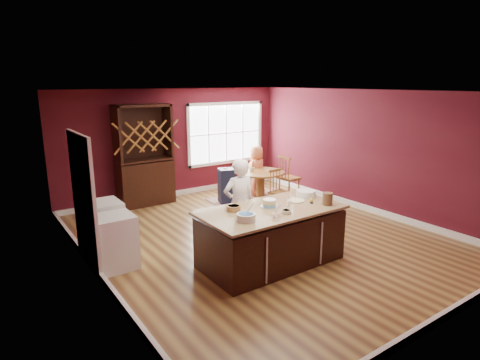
# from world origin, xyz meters

# --- Properties ---
(room_shell) EXTENTS (7.00, 7.00, 7.00)m
(room_shell) POSITION_xyz_m (0.00, 0.00, 1.35)
(room_shell) COLOR olive
(room_shell) RESTS_ON ground
(window) EXTENTS (2.36, 0.10, 1.66)m
(window) POSITION_xyz_m (1.50, 3.47, 1.50)
(window) COLOR white
(window) RESTS_ON room_shell
(doorway) EXTENTS (0.08, 1.26, 2.13)m
(doorway) POSITION_xyz_m (-2.97, 0.60, 1.02)
(doorway) COLOR white
(doorway) RESTS_ON room_shell
(kitchen_island) EXTENTS (2.30, 1.20, 0.92)m
(kitchen_island) POSITION_xyz_m (-0.53, -0.97, 0.44)
(kitchen_island) COLOR black
(kitchen_island) RESTS_ON ground
(dining_table) EXTENTS (1.15, 1.15, 0.75)m
(dining_table) POSITION_xyz_m (1.43, 1.82, 0.53)
(dining_table) COLOR brown
(dining_table) RESTS_ON ground
(baker) EXTENTS (0.63, 0.46, 1.60)m
(baker) POSITION_xyz_m (-0.59, -0.17, 0.80)
(baker) COLOR white
(baker) RESTS_ON ground
(layer_cake) EXTENTS (0.30, 0.30, 0.12)m
(layer_cake) POSITION_xyz_m (-0.49, -0.89, 0.98)
(layer_cake) COLOR white
(layer_cake) RESTS_ON kitchen_island
(bowl_blue) EXTENTS (0.28, 0.28, 0.11)m
(bowl_blue) POSITION_xyz_m (-1.19, -1.21, 0.97)
(bowl_blue) COLOR white
(bowl_blue) RESTS_ON kitchen_island
(bowl_yellow) EXTENTS (0.22, 0.22, 0.08)m
(bowl_yellow) POSITION_xyz_m (-1.07, -0.72, 0.96)
(bowl_yellow) COLOR olive
(bowl_yellow) RESTS_ON kitchen_island
(bowl_pink) EXTENTS (0.15, 0.15, 0.06)m
(bowl_pink) POSITION_xyz_m (-0.73, -1.32, 0.95)
(bowl_pink) COLOR white
(bowl_pink) RESTS_ON kitchen_island
(bowl_olive) EXTENTS (0.15, 0.15, 0.06)m
(bowl_olive) POSITION_xyz_m (-0.50, -1.29, 0.95)
(bowl_olive) COLOR beige
(bowl_olive) RESTS_ON kitchen_island
(drinking_glass) EXTENTS (0.08, 0.08, 0.17)m
(drinking_glass) POSITION_xyz_m (-0.15, -1.00, 1.00)
(drinking_glass) COLOR white
(drinking_glass) RESTS_ON kitchen_island
(dinner_plate) EXTENTS (0.29, 0.29, 0.02)m
(dinner_plate) POSITION_xyz_m (0.07, -0.90, 0.93)
(dinner_plate) COLOR #F5E7B5
(dinner_plate) RESTS_ON kitchen_island
(white_tub) EXTENTS (0.33, 0.33, 0.11)m
(white_tub) POSITION_xyz_m (0.38, -0.80, 0.98)
(white_tub) COLOR white
(white_tub) RESTS_ON kitchen_island
(stoneware_crock) EXTENTS (0.17, 0.17, 0.20)m
(stoneware_crock) POSITION_xyz_m (0.34, -1.34, 1.02)
(stoneware_crock) COLOR brown
(stoneware_crock) RESTS_ON kitchen_island
(toy_figurine) EXTENTS (0.05, 0.05, 0.09)m
(toy_figurine) POSITION_xyz_m (0.18, -1.15, 0.96)
(toy_figurine) COLOR gold
(toy_figurine) RESTS_ON kitchen_island
(rug) EXTENTS (2.34, 1.88, 0.01)m
(rug) POSITION_xyz_m (1.43, 1.82, 0.01)
(rug) COLOR brown
(rug) RESTS_ON ground
(chair_east) EXTENTS (0.45, 0.47, 1.07)m
(chair_east) POSITION_xyz_m (2.29, 1.75, 0.54)
(chair_east) COLOR #9B6428
(chair_east) RESTS_ON ground
(chair_south) EXTENTS (0.44, 0.42, 0.96)m
(chair_south) POSITION_xyz_m (1.31, 0.95, 0.48)
(chair_south) COLOR brown
(chair_south) RESTS_ON ground
(chair_north) EXTENTS (0.62, 0.62, 1.07)m
(chair_north) POSITION_xyz_m (1.71, 2.55, 0.53)
(chair_north) COLOR #915B25
(chair_north) RESTS_ON ground
(seated_woman) EXTENTS (0.73, 0.59, 1.29)m
(seated_woman) POSITION_xyz_m (1.69, 2.32, 0.64)
(seated_woman) COLOR #EB7C4D
(seated_woman) RESTS_ON ground
(high_chair) EXTENTS (0.44, 0.44, 0.88)m
(high_chair) POSITION_xyz_m (0.68, 2.20, 0.44)
(high_chair) COLOR black
(high_chair) RESTS_ON ground
(toddler) EXTENTS (0.18, 0.14, 0.26)m
(toddler) POSITION_xyz_m (0.68, 2.17, 0.81)
(toddler) COLOR #8CA5BF
(toddler) RESTS_ON high_chair
(table_plate) EXTENTS (0.18, 0.18, 0.01)m
(table_plate) POSITION_xyz_m (1.66, 1.71, 0.76)
(table_plate) COLOR beige
(table_plate) RESTS_ON dining_table
(table_cup) EXTENTS (0.15, 0.15, 0.09)m
(table_cup) POSITION_xyz_m (1.27, 1.97, 0.80)
(table_cup) COLOR white
(table_cup) RESTS_ON dining_table
(hutch) EXTENTS (1.29, 0.54, 2.36)m
(hutch) POSITION_xyz_m (-0.94, 3.22, 1.18)
(hutch) COLOR #3F2413
(hutch) RESTS_ON ground
(washer) EXTENTS (0.59, 0.57, 0.86)m
(washer) POSITION_xyz_m (-2.64, 0.28, 0.43)
(washer) COLOR white
(washer) RESTS_ON ground
(dryer) EXTENTS (0.63, 0.61, 0.91)m
(dryer) POSITION_xyz_m (-2.64, 0.92, 0.46)
(dryer) COLOR white
(dryer) RESTS_ON ground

